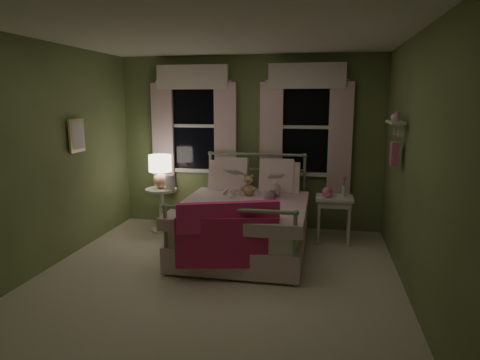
% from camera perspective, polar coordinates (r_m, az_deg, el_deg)
% --- Properties ---
extents(room_shell, '(4.20, 4.20, 4.20)m').
position_cam_1_polar(room_shell, '(4.50, -3.40, 2.39)').
color(room_shell, silver).
rests_on(room_shell, ground).
extents(bed, '(1.58, 2.04, 1.18)m').
position_cam_1_polar(bed, '(5.59, 0.69, -5.56)').
color(bed, white).
rests_on(bed, ground).
extents(pink_throw, '(1.08, 0.46, 0.71)m').
position_cam_1_polar(pink_throw, '(4.56, -1.64, -6.37)').
color(pink_throw, '#FF3189').
rests_on(pink_throw, bed).
extents(child_left, '(0.30, 0.23, 0.74)m').
position_cam_1_polar(child_left, '(5.92, -1.23, 0.87)').
color(child_left, '#F7D1DD').
rests_on(child_left, bed).
extents(child_right, '(0.38, 0.29, 0.77)m').
position_cam_1_polar(child_right, '(5.83, 4.16, 0.85)').
color(child_right, '#F7D1DD').
rests_on(child_right, bed).
extents(book_left, '(0.22, 0.16, 0.26)m').
position_cam_1_polar(book_left, '(5.68, -1.77, 0.68)').
color(book_left, beige).
rests_on(book_left, child_left).
extents(book_right, '(0.22, 0.16, 0.26)m').
position_cam_1_polar(book_right, '(5.59, 3.84, 0.06)').
color(book_right, beige).
rests_on(book_right, child_right).
extents(teddy_bear, '(0.22, 0.17, 0.30)m').
position_cam_1_polar(teddy_bear, '(5.74, 1.17, -0.93)').
color(teddy_bear, tan).
rests_on(teddy_bear, bed).
extents(nightstand_left, '(0.46, 0.46, 0.65)m').
position_cam_1_polar(nightstand_left, '(6.50, -10.42, -3.12)').
color(nightstand_left, white).
rests_on(nightstand_left, ground).
extents(table_lamp, '(0.33, 0.33, 0.49)m').
position_cam_1_polar(table_lamp, '(6.39, -10.59, 1.55)').
color(table_lamp, '#E9A18A').
rests_on(table_lamp, nightstand_left).
extents(book_nightstand, '(0.22, 0.26, 0.02)m').
position_cam_1_polar(book_nightstand, '(6.33, -9.92, -1.23)').
color(book_nightstand, beige).
rests_on(book_nightstand, nightstand_left).
extents(nightstand_right, '(0.50, 0.40, 0.64)m').
position_cam_1_polar(nightstand_right, '(5.97, 12.46, -3.11)').
color(nightstand_right, white).
rests_on(nightstand_right, ground).
extents(pink_toy, '(0.14, 0.19, 0.14)m').
position_cam_1_polar(pink_toy, '(5.93, 11.55, -1.60)').
color(pink_toy, pink).
rests_on(pink_toy, nightstand_right).
extents(bud_vase, '(0.06, 0.06, 0.28)m').
position_cam_1_polar(bud_vase, '(5.98, 13.69, -0.80)').
color(bud_vase, white).
rests_on(bud_vase, nightstand_right).
extents(window_left, '(1.34, 0.13, 1.96)m').
position_cam_1_polar(window_left, '(6.64, -6.21, 7.80)').
color(window_left, black).
rests_on(window_left, room_shell).
extents(window_right, '(1.34, 0.13, 1.96)m').
position_cam_1_polar(window_right, '(6.35, 8.74, 7.61)').
color(window_right, black).
rests_on(window_right, room_shell).
extents(wall_shelf, '(0.15, 0.50, 0.60)m').
position_cam_1_polar(wall_shelf, '(5.09, 19.98, 5.27)').
color(wall_shelf, white).
rests_on(wall_shelf, room_shell).
extents(framed_picture, '(0.03, 0.32, 0.42)m').
position_cam_1_polar(framed_picture, '(5.80, -20.93, 5.55)').
color(framed_picture, beige).
rests_on(framed_picture, room_shell).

